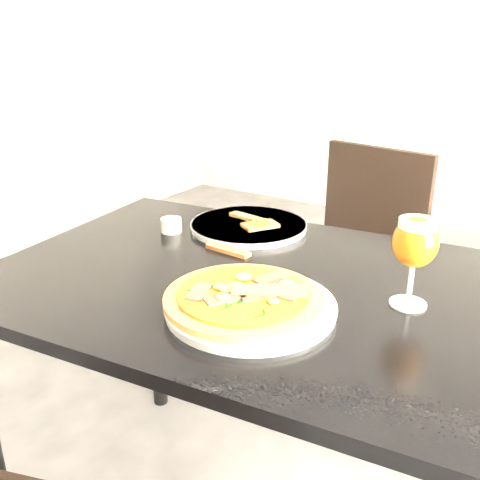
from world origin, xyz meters
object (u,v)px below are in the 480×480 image
Objects in this scene: pizza at (244,297)px; beer_glass at (415,243)px; dining_table at (260,315)px; chair_far at (353,267)px.

pizza is 0.34m from beer_glass.
chair_far is at bearing 87.74° from dining_table.
pizza is at bearing -73.70° from chair_far.
beer_glass reaches higher than dining_table.
dining_table is at bearing -76.06° from chair_far.
chair_far is 0.92m from pizza.
chair_far reaches higher than pizza.
dining_table is 0.75m from chair_far.
dining_table is at bearing 108.48° from pizza.
dining_table is at bearing -170.28° from beer_glass.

